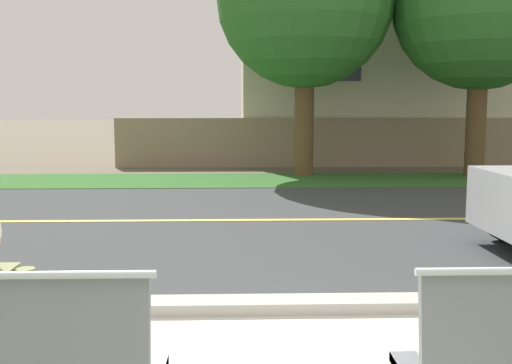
% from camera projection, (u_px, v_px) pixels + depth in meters
% --- Properties ---
extents(ground_plane, '(140.00, 140.00, 0.00)m').
position_uv_depth(ground_plane, '(249.00, 205.00, 10.77)').
color(ground_plane, '#665B4C').
extents(curb_edge, '(44.00, 0.30, 0.11)m').
position_uv_depth(curb_edge, '(263.00, 305.00, 5.16)').
color(curb_edge, '#ADA89E').
rests_on(curb_edge, ground_plane).
extents(street_asphalt, '(52.00, 8.00, 0.01)m').
position_uv_depth(street_asphalt, '(251.00, 220.00, 9.28)').
color(street_asphalt, '#383A3D').
rests_on(street_asphalt, ground_plane).
extents(road_centre_line, '(48.00, 0.14, 0.01)m').
position_uv_depth(road_centre_line, '(251.00, 220.00, 9.28)').
color(road_centre_line, '#E0CC4C').
rests_on(road_centre_line, ground_plane).
extents(far_verge_grass, '(48.00, 2.80, 0.02)m').
position_uv_depth(far_verge_grass, '(246.00, 180.00, 14.30)').
color(far_verge_grass, '#2D6026').
rests_on(far_verge_grass, ground_plane).
extents(garden_wall, '(13.00, 0.36, 1.40)m').
position_uv_depth(garden_wall, '(343.00, 142.00, 17.54)').
color(garden_wall, gray).
rests_on(garden_wall, ground_plane).
extents(house_across_street, '(10.95, 6.91, 6.21)m').
position_uv_depth(house_across_street, '(393.00, 64.00, 20.49)').
color(house_across_street, beige).
rests_on(house_across_street, ground_plane).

